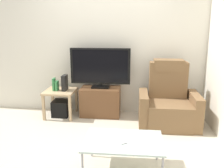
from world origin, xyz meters
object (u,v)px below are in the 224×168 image
Objects in this scene: tv_stand at (101,102)px; book_leftmost at (54,84)px; recliner_armchair at (168,103)px; cell_phone at (121,141)px; subwoofer_box at (61,108)px; game_console at (65,83)px; coffee_table at (123,142)px; television at (100,67)px; book_middle at (57,86)px; side_table at (60,94)px.

tv_stand is 0.90m from book_leftmost.
recliner_armchair is 7.20× the size of cell_phone.
subwoofer_box is at bearing 169.72° from recliner_armchair.
game_console reaches higher than tv_stand.
tv_stand is at bearing 106.57° from coffee_table.
coffee_table is (-0.69, -1.42, -0.01)m from recliner_armchair.
game_console is (-0.64, -0.11, -0.28)m from television.
coffee_table is (1.34, -1.59, -0.24)m from book_leftmost.
television is (-0.00, 0.02, 0.65)m from tv_stand.
television reaches higher than tv_stand.
book_middle is 0.20× the size of coffee_table.
side_table reaches higher than coffee_table.
television is at bearing 10.22° from book_middle.
recliner_armchair reaches higher than game_console.
cell_phone is (0.49, -1.74, 0.13)m from tv_stand.
coffee_table is at bearing -51.02° from book_middle.
recliner_armchair is at bearing -5.65° from side_table.
side_table is (-0.73, -0.10, 0.15)m from tv_stand.
recliner_armchair is 1.99m from book_middle.
coffee_table is (1.24, -1.61, -0.05)m from side_table.
game_console is at bearing 169.14° from recliner_armchair.
game_console is (-0.64, -0.09, 0.37)m from tv_stand.
subwoofer_box is at bearing -173.66° from game_console.
television is 1.90m from cell_phone.
cell_phone is (1.26, -1.62, -0.19)m from book_middle.
subwoofer_box is 1.66× the size of book_middle.
book_leftmost is at bearing 180.00° from book_middle.
tv_stand reaches higher than coffee_table.
recliner_armchair is 2.00× the size of side_table.
book_leftmost is at bearing 130.08° from coffee_table.
television is 0.89m from side_table.
coffee_table is (1.24, -1.61, 0.22)m from subwoofer_box.
tv_stand is at bearing 161.69° from recliner_armchair.
television is 1.00× the size of recliner_armchair.
side_table is at bearing -173.66° from game_console.
book_middle is at bearing -157.66° from subwoofer_box.
cell_phone reaches higher than coffee_table.
side_table is 2.04m from cell_phone.
book_middle is at bearing 0.00° from book_leftmost.
coffee_table reaches higher than subwoofer_box.
recliner_armchair reaches higher than coffee_table.
television is 4.74× the size of book_leftmost.
coffee_table is at bearing -120.54° from recliner_armchair.
cell_phone is (1.21, -1.64, -0.02)m from side_table.
cell_phone is at bearing -50.93° from book_leftmost.
book_leftmost is (-0.83, -0.14, -0.30)m from television.
recliner_armchair is 1.61m from cell_phone.
recliner_armchair is 4.73× the size of book_leftmost.
subwoofer_box is at bearing 22.34° from book_middle.
tv_stand is 4.82× the size of cell_phone.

